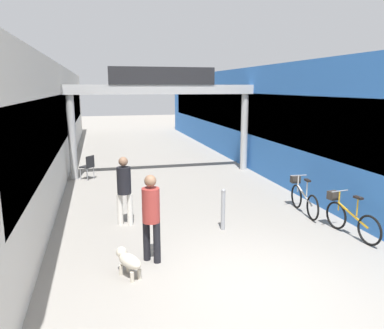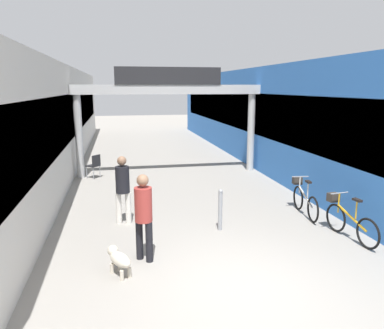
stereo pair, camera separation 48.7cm
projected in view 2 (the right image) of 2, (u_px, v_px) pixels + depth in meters
ground_plane at (238, 286)px, 6.43m from camera, size 80.00×80.00×0.00m
storefront_left at (40, 118)px, 15.60m from camera, size 3.00×26.00×4.13m
storefront_right at (270, 115)px, 17.55m from camera, size 3.00×26.00×4.13m
arcade_sign_gateway at (168, 99)px, 14.16m from camera, size 7.40×0.47×4.08m
pedestrian_with_dog at (143, 212)px, 7.19m from camera, size 0.48×0.48×1.74m
pedestrian_companion at (123, 185)px, 9.18m from camera, size 0.41×0.41×1.71m
dog_on_leash at (119, 259)px, 6.77m from camera, size 0.52×0.69×0.49m
bicycle_orange_nearest at (348, 219)px, 8.40m from camera, size 0.46×1.68×0.98m
bicycle_silver_second at (304, 198)px, 9.97m from camera, size 0.46×1.69×0.98m
bollard_post_metal at (220, 209)px, 8.84m from camera, size 0.10×0.10×1.01m
cafe_chair_black_nearer at (94, 164)px, 13.90m from camera, size 0.56×0.56×0.89m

